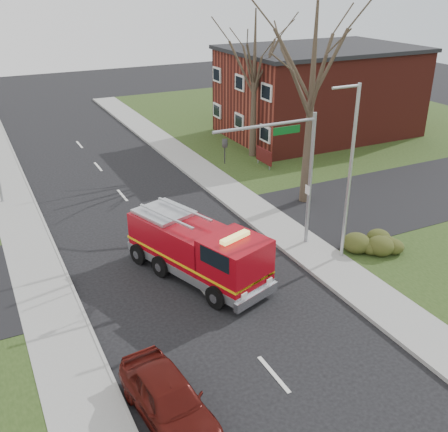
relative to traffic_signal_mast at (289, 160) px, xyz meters
name	(u,v)px	position (x,y,z in m)	size (l,w,h in m)	color
ground	(202,289)	(-5.21, -1.50, -4.71)	(120.00, 120.00, 0.00)	black
sidewalk_right	(318,257)	(0.99, -1.50, -4.63)	(2.40, 80.00, 0.15)	gray
sidewalk_left	(57,327)	(-11.41, -1.50, -4.63)	(2.40, 80.00, 0.15)	gray
brick_building	(319,91)	(13.79, 16.50, -1.05)	(15.40, 10.40, 7.25)	maroon
health_center_sign	(264,156)	(5.29, 11.00, -3.83)	(0.12, 2.00, 1.40)	#481110
hedge_corner	(378,244)	(3.79, -2.50, -4.13)	(2.80, 2.00, 0.90)	#343C15
bare_tree_near	(313,78)	(4.29, 4.50, 2.71)	(6.00, 6.00, 12.00)	#352A1F
bare_tree_far	(254,69)	(5.79, 13.50, 1.78)	(5.25, 5.25, 10.50)	#352A1F
traffic_signal_mast	(289,160)	(0.00, 0.00, 0.00)	(5.29, 0.18, 6.80)	gray
streetlight_pole	(349,170)	(1.93, -2.00, -0.16)	(1.48, 0.16, 8.40)	#B7BABF
fire_engine	(198,251)	(-4.86, -0.42, -3.41)	(4.61, 7.53, 2.87)	maroon
parked_car_maroon	(168,399)	(-9.12, -7.70, -3.94)	(1.80, 4.48, 1.53)	#480F0B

